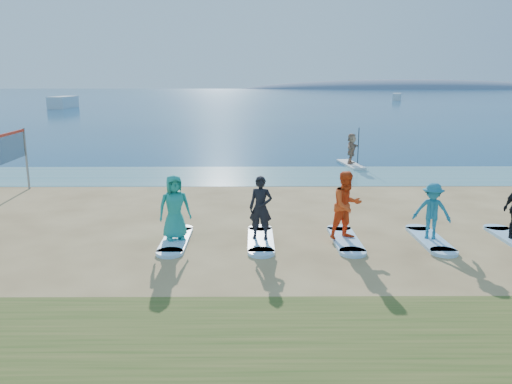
{
  "coord_description": "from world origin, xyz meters",
  "views": [
    {
      "loc": [
        -1.5,
        -12.54,
        4.32
      ],
      "look_at": [
        -1.4,
        2.0,
        1.1
      ],
      "focal_mm": 35.0,
      "sensor_mm": 36.0,
      "label": 1
    }
  ],
  "objects_px": {
    "surfboard_0": "(176,240)",
    "student_0": "(175,207)",
    "surfboard_3": "(430,240)",
    "boat_offshore_b": "(397,100)",
    "student_1": "(261,208)",
    "surfboard_2": "(345,240)",
    "boat_offshore_a": "(64,108)",
    "surfboard_1": "(261,240)",
    "paddleboarder": "(351,148)",
    "paddleboard": "(351,165)",
    "student_3": "(432,211)",
    "student_2": "(347,205)"
  },
  "relations": [
    {
      "from": "surfboard_0",
      "to": "student_0",
      "type": "height_order",
      "value": "student_0"
    },
    {
      "from": "surfboard_0",
      "to": "surfboard_3",
      "type": "height_order",
      "value": "same"
    },
    {
      "from": "boat_offshore_b",
      "to": "student_1",
      "type": "distance_m",
      "value": 112.33
    },
    {
      "from": "surfboard_2",
      "to": "surfboard_3",
      "type": "height_order",
      "value": "same"
    },
    {
      "from": "boat_offshore_a",
      "to": "boat_offshore_b",
      "type": "distance_m",
      "value": 74.9
    },
    {
      "from": "boat_offshore_b",
      "to": "surfboard_1",
      "type": "height_order",
      "value": "boat_offshore_b"
    },
    {
      "from": "student_1",
      "to": "surfboard_3",
      "type": "bearing_deg",
      "value": 13.11
    },
    {
      "from": "boat_offshore_b",
      "to": "surfboard_0",
      "type": "bearing_deg",
      "value": -90.82
    },
    {
      "from": "paddleboarder",
      "to": "boat_offshore_b",
      "type": "bearing_deg",
      "value": 5.73
    },
    {
      "from": "student_1",
      "to": "surfboard_3",
      "type": "relative_size",
      "value": 0.79
    },
    {
      "from": "paddleboard",
      "to": "student_3",
      "type": "relative_size",
      "value": 1.93
    },
    {
      "from": "boat_offshore_a",
      "to": "surfboard_0",
      "type": "distance_m",
      "value": 77.28
    },
    {
      "from": "paddleboarder",
      "to": "student_2",
      "type": "relative_size",
      "value": 0.84
    },
    {
      "from": "paddleboard",
      "to": "boat_offshore_a",
      "type": "bearing_deg",
      "value": 115.52
    },
    {
      "from": "surfboard_0",
      "to": "boat_offshore_a",
      "type": "bearing_deg",
      "value": 112.39
    },
    {
      "from": "paddleboarder",
      "to": "student_2",
      "type": "xyz_separation_m",
      "value": [
        -2.61,
        -12.71,
        0.12
      ]
    },
    {
      "from": "paddleboarder",
      "to": "student_3",
      "type": "distance_m",
      "value": 12.72
    },
    {
      "from": "boat_offshore_a",
      "to": "surfboard_1",
      "type": "bearing_deg",
      "value": -67.55
    },
    {
      "from": "boat_offshore_a",
      "to": "student_3",
      "type": "height_order",
      "value": "student_3"
    },
    {
      "from": "boat_offshore_a",
      "to": "student_1",
      "type": "distance_m",
      "value": 78.21
    },
    {
      "from": "paddleboarder",
      "to": "student_3",
      "type": "bearing_deg",
      "value": -158.27
    },
    {
      "from": "boat_offshore_a",
      "to": "surfboard_1",
      "type": "relative_size",
      "value": 3.68
    },
    {
      "from": "student_0",
      "to": "student_2",
      "type": "height_order",
      "value": "student_2"
    },
    {
      "from": "surfboard_0",
      "to": "surfboard_3",
      "type": "distance_m",
      "value": 7.04
    },
    {
      "from": "surfboard_1",
      "to": "surfboard_3",
      "type": "bearing_deg",
      "value": 0.0
    },
    {
      "from": "surfboard_1",
      "to": "student_3",
      "type": "xyz_separation_m",
      "value": [
        4.69,
        0.0,
        0.82
      ]
    },
    {
      "from": "surfboard_3",
      "to": "surfboard_1",
      "type": "bearing_deg",
      "value": 180.0
    },
    {
      "from": "student_1",
      "to": "boat_offshore_a",
      "type": "bearing_deg",
      "value": 127.09
    },
    {
      "from": "boat_offshore_b",
      "to": "surfboard_2",
      "type": "height_order",
      "value": "boat_offshore_b"
    },
    {
      "from": "student_2",
      "to": "paddleboarder",
      "type": "bearing_deg",
      "value": 54.63
    },
    {
      "from": "surfboard_2",
      "to": "paddleboard",
      "type": "bearing_deg",
      "value": 78.39
    },
    {
      "from": "paddleboarder",
      "to": "surfboard_1",
      "type": "distance_m",
      "value": 13.67
    },
    {
      "from": "paddleboarder",
      "to": "boat_offshore_a",
      "type": "height_order",
      "value": "paddleboarder"
    },
    {
      "from": "surfboard_1",
      "to": "student_2",
      "type": "relative_size",
      "value": 1.17
    },
    {
      "from": "surfboard_0",
      "to": "student_3",
      "type": "distance_m",
      "value": 7.09
    },
    {
      "from": "boat_offshore_b",
      "to": "surfboard_3",
      "type": "xyz_separation_m",
      "value": [
        -29.45,
        -107.01,
        0.04
      ]
    },
    {
      "from": "student_0",
      "to": "surfboard_1",
      "type": "relative_size",
      "value": 0.81
    },
    {
      "from": "paddleboarder",
      "to": "student_3",
      "type": "relative_size",
      "value": 1.02
    },
    {
      "from": "boat_offshore_a",
      "to": "surfboard_0",
      "type": "bearing_deg",
      "value": -69.14
    },
    {
      "from": "surfboard_3",
      "to": "student_1",
      "type": "bearing_deg",
      "value": 180.0
    },
    {
      "from": "paddleboard",
      "to": "surfboard_0",
      "type": "bearing_deg",
      "value": -126.39
    },
    {
      "from": "paddleboarder",
      "to": "surfboard_3",
      "type": "height_order",
      "value": "paddleboarder"
    },
    {
      "from": "surfboard_1",
      "to": "boat_offshore_a",
      "type": "bearing_deg",
      "value": 113.98
    },
    {
      "from": "student_3",
      "to": "student_0",
      "type": "bearing_deg",
      "value": -157.71
    },
    {
      "from": "surfboard_0",
      "to": "student_0",
      "type": "xyz_separation_m",
      "value": [
        0.0,
        0.0,
        0.94
      ]
    },
    {
      "from": "paddleboard",
      "to": "surfboard_2",
      "type": "xyz_separation_m",
      "value": [
        -2.61,
        -12.71,
        -0.01
      ]
    },
    {
      "from": "surfboard_1",
      "to": "student_2",
      "type": "bearing_deg",
      "value": 0.0
    },
    {
      "from": "student_3",
      "to": "boat_offshore_b",
      "type": "bearing_deg",
      "value": 96.9
    },
    {
      "from": "student_0",
      "to": "student_2",
      "type": "relative_size",
      "value": 0.95
    },
    {
      "from": "surfboard_3",
      "to": "paddleboarder",
      "type": "bearing_deg",
      "value": 88.81
    }
  ]
}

